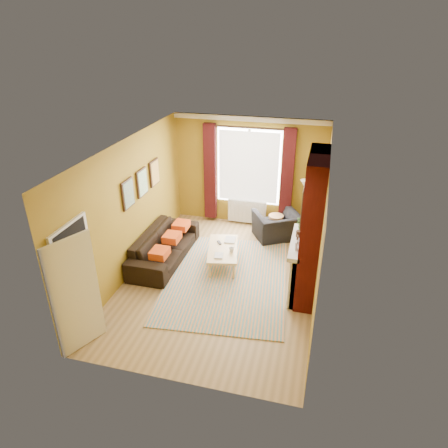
{
  "coord_description": "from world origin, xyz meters",
  "views": [
    {
      "loc": [
        1.79,
        -6.68,
        4.74
      ],
      "look_at": [
        0.0,
        0.25,
        1.15
      ],
      "focal_mm": 32.0,
      "sensor_mm": 36.0,
      "label": 1
    }
  ],
  "objects": [
    {
      "name": "ground",
      "position": [
        0.0,
        0.0,
        0.0
      ],
      "size": [
        5.5,
        5.5,
        0.0
      ],
      "primitive_type": "plane",
      "color": "olive",
      "rests_on": "ground"
    },
    {
      "name": "room_walls",
      "position": [
        0.63,
        0.28,
        1.38
      ],
      "size": [
        3.82,
        5.54,
        2.83
      ],
      "color": "olive",
      "rests_on": "ground"
    },
    {
      "name": "striped_rug",
      "position": [
        0.12,
        0.01,
        0.01
      ],
      "size": [
        2.76,
        3.6,
        0.02
      ],
      "rotation": [
        0.0,
        0.0,
        0.1
      ],
      "color": "teal",
      "rests_on": "ground"
    },
    {
      "name": "sofa",
      "position": [
        -1.42,
        0.45,
        0.33
      ],
      "size": [
        0.91,
        2.28,
        0.66
      ],
      "primitive_type": "imported",
      "rotation": [
        0.0,
        0.0,
        1.56
      ],
      "color": "black",
      "rests_on": "ground"
    },
    {
      "name": "armchair",
      "position": [
        0.86,
        2.05,
        0.33
      ],
      "size": [
        1.34,
        1.29,
        0.67
      ],
      "primitive_type": "imported",
      "rotation": [
        0.0,
        0.0,
        3.67
      ],
      "color": "black",
      "rests_on": "ground"
    },
    {
      "name": "coffee_table",
      "position": [
        -0.1,
        0.55,
        0.37
      ],
      "size": [
        0.87,
        1.34,
        0.41
      ],
      "rotation": [
        0.0,
        0.0,
        0.21
      ],
      "color": "#D7BB7C",
      "rests_on": "ground"
    },
    {
      "name": "wicker_stool",
      "position": [
        0.81,
        2.36,
        0.23
      ],
      "size": [
        0.47,
        0.47,
        0.47
      ],
      "rotation": [
        0.0,
        0.0,
        -0.32
      ],
      "color": "#996C42",
      "rests_on": "ground"
    },
    {
      "name": "floor_lamp",
      "position": [
        1.43,
        2.25,
        1.18
      ],
      "size": [
        0.28,
        0.28,
        1.5
      ],
      "rotation": [
        0.0,
        0.0,
        -0.34
      ],
      "color": "black",
      "rests_on": "ground"
    },
    {
      "name": "book_a",
      "position": [
        -0.19,
        0.18,
        0.42
      ],
      "size": [
        0.22,
        0.27,
        0.02
      ],
      "primitive_type": "imported",
      "rotation": [
        0.0,
        0.0,
        0.18
      ],
      "color": "#999999",
      "rests_on": "coffee_table"
    },
    {
      "name": "book_b",
      "position": [
        -0.15,
        0.91,
        0.42
      ],
      "size": [
        0.26,
        0.34,
        0.02
      ],
      "primitive_type": "imported",
      "rotation": [
        0.0,
        0.0,
        0.09
      ],
      "color": "#999999",
      "rests_on": "coffee_table"
    },
    {
      "name": "mug",
      "position": [
        0.12,
        0.43,
        0.46
      ],
      "size": [
        0.12,
        0.12,
        0.1
      ],
      "primitive_type": "imported",
      "rotation": [
        0.0,
        0.0,
        0.15
      ],
      "color": "#999999",
      "rests_on": "coffee_table"
    },
    {
      "name": "tv_remote",
      "position": [
        -0.23,
        0.74,
        0.42
      ],
      "size": [
        0.14,
        0.17,
        0.02
      ],
      "rotation": [
        0.0,
        0.0,
        0.59
      ],
      "color": "#29292C",
      "rests_on": "coffee_table"
    }
  ]
}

